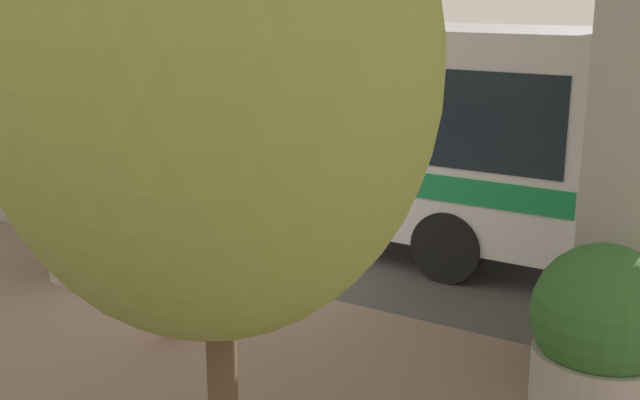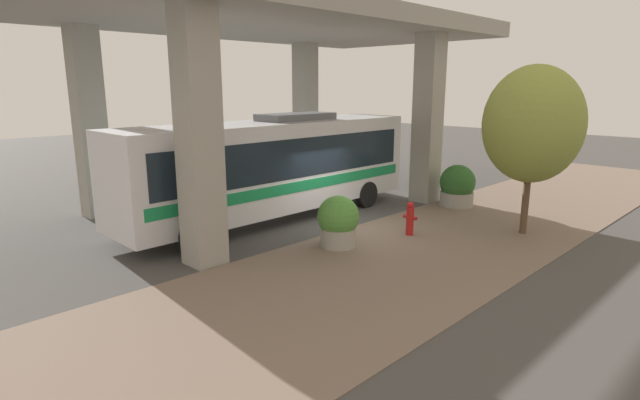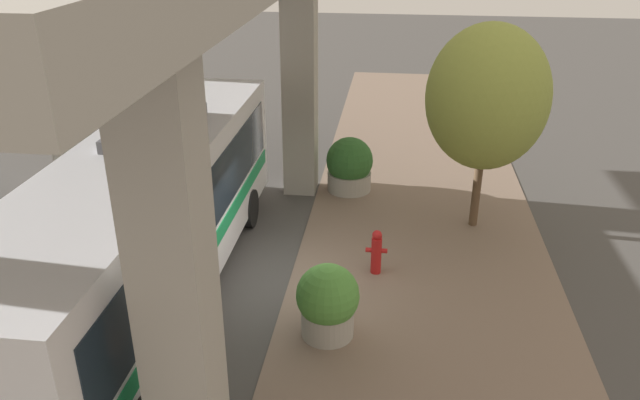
{
  "view_description": "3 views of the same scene",
  "coord_description": "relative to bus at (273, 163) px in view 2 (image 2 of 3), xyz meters",
  "views": [
    {
      "loc": [
        -8.32,
        -6.76,
        3.94
      ],
      "look_at": [
        1.03,
        -0.88,
        1.01
      ],
      "focal_mm": 45.0,
      "sensor_mm": 36.0,
      "label": 1
    },
    {
      "loc": [
        -10.48,
        11.9,
        4.6
      ],
      "look_at": [
        0.39,
        0.97,
        1.05
      ],
      "focal_mm": 28.0,
      "sensor_mm": 36.0,
      "label": 2
    },
    {
      "loc": [
        -2.14,
        11.56,
        7.53
      ],
      "look_at": [
        -0.47,
        -1.88,
        1.22
      ],
      "focal_mm": 35.0,
      "sensor_mm": 36.0,
      "label": 3
    }
  ],
  "objects": [
    {
      "name": "ground_plane",
      "position": [
        -2.68,
        -0.98,
        -1.97
      ],
      "size": [
        80.0,
        80.0,
        0.0
      ],
      "primitive_type": "plane",
      "color": "#474442",
      "rests_on": "ground"
    },
    {
      "name": "sidewalk_strip",
      "position": [
        -5.68,
        -0.98,
        -1.96
      ],
      "size": [
        6.0,
        40.0,
        0.02
      ],
      "color": "#7A6656",
      "rests_on": "ground"
    },
    {
      "name": "overpass",
      "position": [
        1.32,
        -0.98,
        4.28
      ],
      "size": [
        9.4,
        18.33,
        7.16
      ],
      "color": "#9E998E",
      "rests_on": "ground"
    },
    {
      "name": "bus",
      "position": [
        0.0,
        0.0,
        0.0
      ],
      "size": [
        2.68,
        11.27,
        3.64
      ],
      "color": "silver",
      "rests_on": "ground"
    },
    {
      "name": "fire_hydrant",
      "position": [
        -4.57,
        -1.7,
        -1.42
      ],
      "size": [
        0.49,
        0.24,
        1.09
      ],
      "color": "#B21919",
      "rests_on": "ground"
    },
    {
      "name": "planter_front",
      "position": [
        -3.74,
        0.7,
        -1.22
      ],
      "size": [
        1.22,
        1.22,
        1.52
      ],
      "color": "#9E998E",
      "rests_on": "ground"
    },
    {
      "name": "planter_middle",
      "position": [
        -3.59,
        -6.26,
        -1.2
      ],
      "size": [
        1.36,
        1.36,
        1.62
      ],
      "color": "#9E998E",
      "rests_on": "ground"
    },
    {
      "name": "street_tree_near",
      "position": [
        -7.01,
        -4.41,
        1.47
      ],
      "size": [
        2.96,
        2.96,
        5.22
      ],
      "color": "brown",
      "rests_on": "ground"
    }
  ]
}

